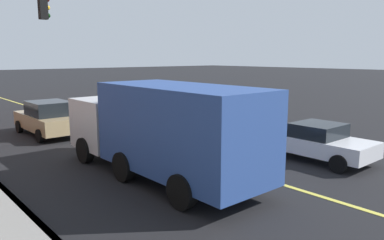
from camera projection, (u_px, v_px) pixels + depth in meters
ground at (153, 145)px, 15.75m from camera, size 200.00×200.00×0.00m
lane_stripe_center at (153, 145)px, 15.75m from camera, size 80.00×0.16×0.01m
car_black at (173, 114)px, 19.41m from camera, size 3.90×1.90×1.43m
car_white at (318, 141)px, 13.38m from camera, size 3.85×1.97×1.34m
car_tan at (48, 118)px, 17.62m from camera, size 4.40×1.96×1.64m
car_navy at (117, 103)px, 23.72m from camera, size 4.06×1.94×1.50m
truck_blue at (162, 128)px, 11.29m from camera, size 7.86×2.50×2.90m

